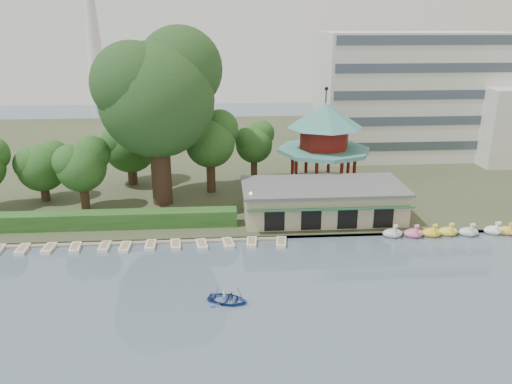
{
  "coord_description": "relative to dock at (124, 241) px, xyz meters",
  "views": [
    {
      "loc": [
        -1.52,
        -31.54,
        22.1
      ],
      "look_at": [
        2.0,
        18.0,
        5.0
      ],
      "focal_mm": 35.0,
      "sensor_mm": 36.0,
      "label": 1
    }
  ],
  "objects": [
    {
      "name": "moored_rowboats",
      "position": [
        0.53,
        -1.34,
        0.06
      ],
      "size": [
        32.99,
        2.73,
        0.36
      ],
      "color": "white",
      "rests_on": "ground"
    },
    {
      "name": "office_building",
      "position": [
        44.67,
        31.8,
        9.61
      ],
      "size": [
        38.0,
        18.0,
        20.0
      ],
      "color": "silver",
      "rests_on": "shore"
    },
    {
      "name": "big_tree",
      "position": [
        3.19,
        11.02,
        14.25
      ],
      "size": [
        14.98,
        13.96,
        21.33
      ],
      "color": "#3A281C",
      "rests_on": "shore"
    },
    {
      "name": "boathouse",
      "position": [
        22.0,
        4.77,
        2.25
      ],
      "size": [
        18.6,
        9.39,
        3.9
      ],
      "color": "#B9B08C",
      "rests_on": "shore"
    },
    {
      "name": "embankment",
      "position": [
        12.0,
        0.1,
        0.03
      ],
      "size": [
        220.0,
        0.6,
        0.3
      ],
      "primitive_type": "cube",
      "color": "gray",
      "rests_on": "ground"
    },
    {
      "name": "ground_plane",
      "position": [
        12.0,
        -17.2,
        -0.12
      ],
      "size": [
        220.0,
        220.0,
        0.0
      ],
      "primitive_type": "plane",
      "color": "slate",
      "rests_on": "ground"
    },
    {
      "name": "rowboat_with_passengers",
      "position": [
        10.72,
        -12.58,
        0.37
      ],
      "size": [
        5.56,
        4.71,
        2.01
      ],
      "color": "#2C4FA6",
      "rests_on": "ground"
    },
    {
      "name": "shore",
      "position": [
        12.0,
        34.8,
        0.08
      ],
      "size": [
        220.0,
        70.0,
        0.4
      ],
      "primitive_type": "cube",
      "color": "#424930",
      "rests_on": "ground"
    },
    {
      "name": "small_trees",
      "position": [
        -2.38,
        14.5,
        6.21
      ],
      "size": [
        38.97,
        16.63,
        10.84
      ],
      "color": "#3A281C",
      "rests_on": "shore"
    },
    {
      "name": "lamp_post",
      "position": [
        13.5,
        1.8,
        3.22
      ],
      "size": [
        0.36,
        0.36,
        4.28
      ],
      "color": "black",
      "rests_on": "shore"
    },
    {
      "name": "hedge",
      "position": [
        -3.0,
        3.3,
        1.18
      ],
      "size": [
        30.0,
        2.0,
        1.8
      ],
      "primitive_type": "cube",
      "color": "#2B5B22",
      "rests_on": "shore"
    },
    {
      "name": "dock",
      "position": [
        0.0,
        0.0,
        0.0
      ],
      "size": [
        34.0,
        1.6,
        0.24
      ],
      "primitive_type": "cube",
      "color": "gray",
      "rests_on": "ground"
    },
    {
      "name": "pavilion",
      "position": [
        24.0,
        14.8,
        7.36
      ],
      "size": [
        12.4,
        12.4,
        13.5
      ],
      "color": "#B9B08C",
      "rests_on": "shore"
    },
    {
      "name": "swan_boats",
      "position": [
        35.15,
        -0.62,
        0.28
      ],
      "size": [
        14.9,
        2.05,
        1.92
      ],
      "color": "silver",
      "rests_on": "ground"
    }
  ]
}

